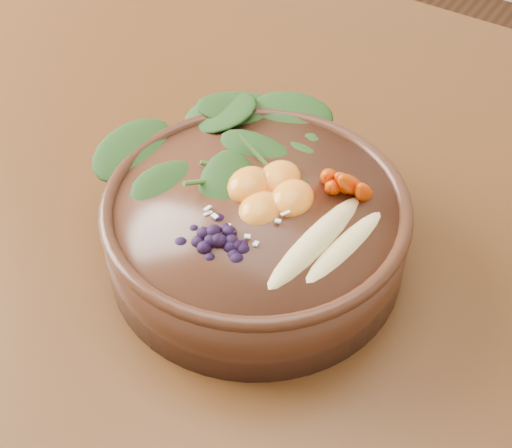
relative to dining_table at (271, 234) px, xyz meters
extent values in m
cylinder|color=#331C0C|center=(-0.72, 0.37, -0.30)|extent=(0.07, 0.07, 0.71)
cube|color=#522E12|center=(0.00, 0.00, 0.07)|extent=(1.60, 0.90, 0.04)
cylinder|color=#4D2A1A|center=(0.05, -0.11, 0.13)|extent=(0.32, 0.32, 0.08)
ellipsoid|color=#E0CC84|center=(0.15, -0.12, 0.18)|extent=(0.04, 0.15, 0.02)
ellipsoid|color=#E0CC84|center=(0.12, -0.12, 0.18)|extent=(0.04, 0.15, 0.02)
camera|label=1|loc=(0.31, -0.50, 0.62)|focal=50.00mm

